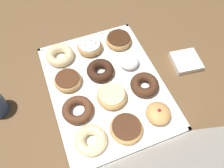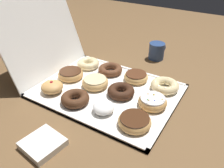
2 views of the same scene
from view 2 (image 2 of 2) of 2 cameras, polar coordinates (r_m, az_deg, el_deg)
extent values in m
plane|color=brown|center=(0.97, -1.09, -2.09)|extent=(3.00, 3.00, 0.00)
cube|color=white|center=(0.97, -1.10, -1.85)|extent=(0.44, 0.57, 0.01)
cube|color=white|center=(0.88, 14.57, -7.03)|extent=(0.44, 0.01, 0.01)
cube|color=white|center=(1.12, -13.24, 2.52)|extent=(0.44, 0.01, 0.01)
cube|color=white|center=(0.83, -9.04, -8.75)|extent=(0.01, 0.57, 0.01)
cube|color=white|center=(1.13, 4.72, 3.49)|extent=(0.01, 0.57, 0.01)
cube|color=white|center=(1.09, -18.89, 15.48)|extent=(0.44, 0.19, 0.52)
torus|color=tan|center=(0.79, 5.70, -9.42)|extent=(0.12, 0.12, 0.03)
cylinder|color=#472816|center=(0.78, 5.76, -8.58)|extent=(0.10, 0.10, 0.01)
torus|color=tan|center=(0.88, 10.16, -4.46)|extent=(0.11, 0.11, 0.04)
cylinder|color=white|center=(0.87, 10.27, -3.55)|extent=(0.09, 0.09, 0.01)
sphere|color=orange|center=(0.89, 9.06, -2.47)|extent=(0.00, 0.00, 0.00)
sphere|color=blue|center=(0.86, 10.68, -4.12)|extent=(0.01, 0.01, 0.01)
sphere|color=yellow|center=(0.89, 10.50, -2.67)|extent=(0.01, 0.01, 0.01)
sphere|color=white|center=(0.84, 8.81, -4.77)|extent=(0.00, 0.00, 0.00)
sphere|color=yellow|center=(0.87, 12.54, -3.82)|extent=(0.01, 0.01, 0.01)
sphere|color=white|center=(0.86, 13.05, -4.07)|extent=(0.00, 0.00, 0.00)
sphere|color=green|center=(0.86, 8.93, -3.93)|extent=(0.00, 0.00, 0.00)
sphere|color=orange|center=(0.85, 9.24, -4.03)|extent=(0.00, 0.00, 0.00)
sphere|color=white|center=(0.91, 10.74, -1.79)|extent=(0.00, 0.00, 0.00)
torus|color=beige|center=(0.99, 13.14, -0.41)|extent=(0.12, 0.12, 0.04)
sphere|color=beige|center=(1.02, 14.02, 1.15)|extent=(0.02, 0.02, 0.02)
sphere|color=beige|center=(1.02, 12.43, 1.33)|extent=(0.02, 0.02, 0.02)
sphere|color=beige|center=(1.00, 11.16, 0.93)|extent=(0.02, 0.02, 0.02)
sphere|color=beige|center=(0.98, 10.82, 0.11)|extent=(0.02, 0.02, 0.02)
sphere|color=beige|center=(0.96, 11.61, -0.76)|extent=(0.02, 0.02, 0.02)
sphere|color=beige|center=(0.95, 13.20, -1.25)|extent=(0.02, 0.02, 0.02)
sphere|color=beige|center=(0.96, 14.80, -1.10)|extent=(0.02, 0.02, 0.02)
sphere|color=beige|center=(0.98, 15.60, -0.40)|extent=(0.02, 0.02, 0.02)
sphere|color=beige|center=(1.01, 15.27, 0.48)|extent=(0.02, 0.02, 0.02)
ellipsoid|color=white|center=(0.84, -2.13, -5.88)|extent=(0.08, 0.08, 0.04)
torus|color=#381E11|center=(0.93, 2.22, -1.87)|extent=(0.11, 0.11, 0.04)
torus|color=tan|center=(1.03, 6.06, 1.75)|extent=(0.11, 0.11, 0.03)
cylinder|color=#59331E|center=(1.02, 6.11, 2.52)|extent=(0.09, 0.09, 0.01)
torus|color=#472816|center=(0.90, -9.27, -3.63)|extent=(0.11, 0.11, 0.04)
torus|color=tan|center=(0.99, -4.21, 0.39)|extent=(0.12, 0.12, 0.04)
cylinder|color=beige|center=(0.98, -4.25, 1.23)|extent=(0.10, 0.10, 0.01)
torus|color=#59331E|center=(1.09, -0.42, 3.68)|extent=(0.12, 0.12, 0.03)
ellipsoid|color=tan|center=(0.98, -14.85, -0.71)|extent=(0.09, 0.09, 0.05)
sphere|color=#B21923|center=(0.97, -15.03, 0.35)|extent=(0.01, 0.01, 0.01)
torus|color=tan|center=(1.06, -10.45, 2.35)|extent=(0.12, 0.12, 0.04)
cylinder|color=#472816|center=(1.05, -10.54, 3.14)|extent=(0.10, 0.10, 0.01)
torus|color=beige|center=(1.15, -6.01, 5.13)|extent=(0.11, 0.11, 0.04)
sphere|color=beige|center=(1.17, -4.93, 6.30)|extent=(0.02, 0.02, 0.02)
sphere|color=beige|center=(1.18, -6.15, 6.39)|extent=(0.02, 0.02, 0.02)
sphere|color=beige|center=(1.17, -7.32, 6.11)|extent=(0.02, 0.02, 0.02)
sphere|color=beige|center=(1.15, -7.92, 5.57)|extent=(0.02, 0.02, 0.02)
sphere|color=beige|center=(1.13, -7.65, 5.01)|extent=(0.02, 0.02, 0.02)
sphere|color=beige|center=(1.11, -6.59, 4.70)|extent=(0.02, 0.02, 0.02)
sphere|color=beige|center=(1.11, -5.26, 4.80)|extent=(0.02, 0.02, 0.02)
sphere|color=beige|center=(1.13, -4.32, 5.27)|extent=(0.02, 0.02, 0.02)
sphere|color=beige|center=(1.15, -4.20, 5.86)|extent=(0.02, 0.02, 0.02)
cylinder|color=navy|center=(1.26, 11.15, 8.15)|extent=(0.08, 0.08, 0.09)
cylinder|color=black|center=(1.25, 11.34, 9.76)|extent=(0.07, 0.07, 0.01)
torus|color=navy|center=(1.31, 12.10, 9.16)|extent=(0.01, 0.06, 0.06)
cube|color=white|center=(0.77, -17.03, -14.21)|extent=(0.13, 0.13, 0.02)
camera|label=1|loc=(1.23, -20.63, 41.08)|focal=35.83mm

